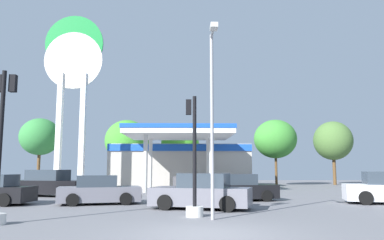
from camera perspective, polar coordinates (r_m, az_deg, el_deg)
The scene contains 15 objects.
ground_plane at distance 10.46m, azimuth 2.18°, elevation -16.87°, with size 90.00×90.00×0.00m, color slate.
gas_station at distance 35.69m, azimuth -1.81°, elevation -6.53°, with size 12.72×13.96×4.81m.
station_pole_sign at distance 32.16m, azimuth -17.56°, elevation 6.53°, with size 4.71×0.56×14.19m.
car_2 at distance 19.20m, azimuth -13.88°, elevation -10.39°, with size 4.17×2.50×1.40m.
car_3 at distance 25.49m, azimuth -20.72°, elevation -9.07°, with size 4.90×2.96×1.64m.
car_4 at distance 20.74m, azimuth 7.07°, elevation -10.26°, with size 4.23×2.45×1.42m.
car_5 at distance 16.50m, azimuth 1.42°, elevation -10.94°, with size 4.58×2.92×1.52m.
traffic_signal_0 at distance 13.92m, azimuth 0.28°, elevation -8.88°, with size 0.64×0.67×4.41m.
traffic_signal_1 at distance 13.45m, azimuth -27.11°, elevation -5.69°, with size 0.65×0.67×4.88m.
tree_0 at distance 41.41m, azimuth -22.01°, elevation -2.38°, with size 4.02×4.02×6.79m.
tree_1 at distance 40.85m, azimuth -9.82°, elevation -3.14°, with size 4.67×4.67×6.86m.
tree_2 at distance 39.11m, azimuth -1.82°, elevation -3.59°, with size 3.91×3.91×5.92m.
tree_3 at distance 39.34m, azimuth 12.49°, elevation -2.83°, with size 4.32×4.32×6.66m.
tree_4 at distance 42.80m, azimuth 20.55°, elevation -2.96°, with size 4.06×4.06×6.69m.
corner_streetlamp at distance 13.07m, azimuth 3.09°, elevation 2.42°, with size 0.24×1.48×6.51m.
Camera 1 is at (-0.56, -10.30, 1.74)m, focal length 35.25 mm.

